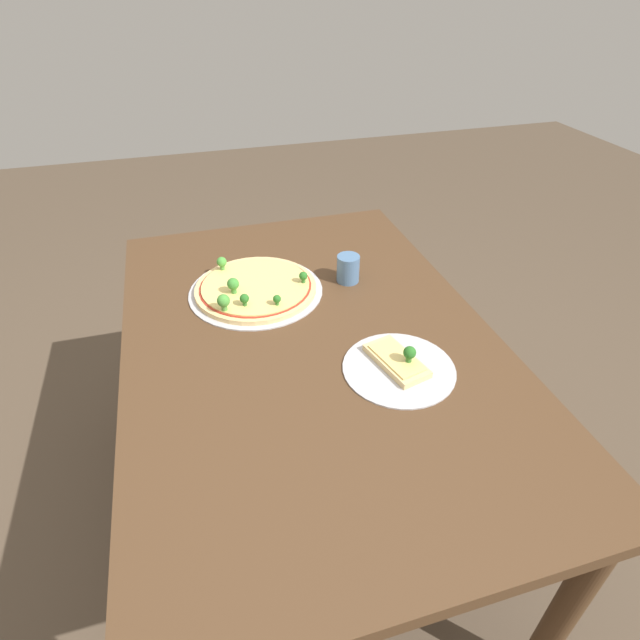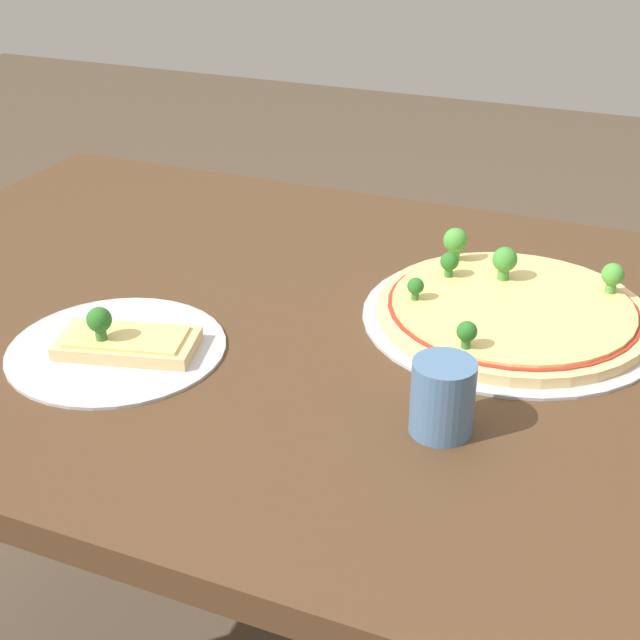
{
  "view_description": "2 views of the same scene",
  "coord_description": "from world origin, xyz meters",
  "px_view_note": "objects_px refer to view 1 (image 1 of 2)",
  "views": [
    {
      "loc": [
        -0.97,
        0.25,
        1.52
      ],
      "look_at": [
        0.03,
        -0.04,
        0.76
      ],
      "focal_mm": 28.0,
      "sensor_mm": 36.0,
      "label": 1
    },
    {
      "loc": [
        0.41,
        -0.94,
        1.28
      ],
      "look_at": [
        0.03,
        -0.04,
        0.76
      ],
      "focal_mm": 50.0,
      "sensor_mm": 36.0,
      "label": 2
    }
  ],
  "objects_px": {
    "dining_table": "(311,361)",
    "pizza_tray_slice": "(398,364)",
    "pizza_tray_whole": "(255,288)",
    "drinking_cup": "(348,269)"
  },
  "relations": [
    {
      "from": "dining_table",
      "to": "pizza_tray_whole",
      "type": "xyz_separation_m",
      "value": [
        0.25,
        0.1,
        0.1
      ]
    },
    {
      "from": "pizza_tray_slice",
      "to": "pizza_tray_whole",
      "type": "bearing_deg",
      "value": 32.51
    },
    {
      "from": "dining_table",
      "to": "pizza_tray_slice",
      "type": "distance_m",
      "value": 0.26
    },
    {
      "from": "drinking_cup",
      "to": "pizza_tray_slice",
      "type": "bearing_deg",
      "value": 178.5
    },
    {
      "from": "dining_table",
      "to": "pizza_tray_whole",
      "type": "relative_size",
      "value": 3.6
    },
    {
      "from": "dining_table",
      "to": "pizza_tray_whole",
      "type": "distance_m",
      "value": 0.28
    },
    {
      "from": "pizza_tray_slice",
      "to": "drinking_cup",
      "type": "height_order",
      "value": "drinking_cup"
    },
    {
      "from": "pizza_tray_whole",
      "to": "drinking_cup",
      "type": "bearing_deg",
      "value": -93.12
    },
    {
      "from": "pizza_tray_whole",
      "to": "dining_table",
      "type": "bearing_deg",
      "value": -158.26
    },
    {
      "from": "pizza_tray_slice",
      "to": "drinking_cup",
      "type": "bearing_deg",
      "value": -1.5
    }
  ]
}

